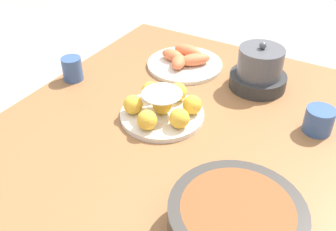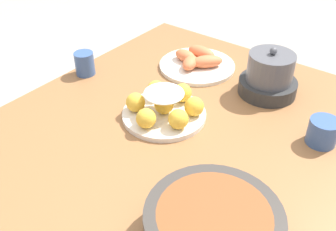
# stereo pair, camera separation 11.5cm
# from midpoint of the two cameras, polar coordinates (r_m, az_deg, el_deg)

# --- Properties ---
(dining_table) EXTENTS (1.29, 1.06, 0.77)m
(dining_table) POSITION_cam_midpoint_polar(r_m,az_deg,el_deg) (1.20, 3.35, -6.66)
(dining_table) COLOR #936038
(dining_table) RESTS_ON ground_plane
(cake_plate) EXTENTS (0.26, 0.26, 0.10)m
(cake_plate) POSITION_cam_midpoint_polar(r_m,az_deg,el_deg) (1.20, 2.26, 1.14)
(cake_plate) COLOR silver
(cake_plate) RESTS_ON dining_table
(serving_bowl) EXTENTS (0.29, 0.29, 0.09)m
(serving_bowl) POSITION_cam_midpoint_polar(r_m,az_deg,el_deg) (0.86, 10.51, -15.82)
(serving_bowl) COLOR #3D3833
(serving_bowl) RESTS_ON dining_table
(seafood_platter) EXTENTS (0.28, 0.28, 0.06)m
(seafood_platter) POSITION_cam_midpoint_polar(r_m,az_deg,el_deg) (1.48, 6.52, 7.64)
(seafood_platter) COLOR silver
(seafood_platter) RESTS_ON dining_table
(cup_near) EXTENTS (0.07, 0.07, 0.08)m
(cup_near) POSITION_cam_midpoint_polar(r_m,az_deg,el_deg) (1.44, -9.77, 7.38)
(cup_near) COLOR #38568E
(cup_near) RESTS_ON dining_table
(cup_far) EXTENTS (0.08, 0.08, 0.08)m
(cup_far) POSITION_cam_midpoint_polar(r_m,az_deg,el_deg) (1.20, 24.15, -2.28)
(cup_far) COLOR #38568E
(cup_far) RESTS_ON dining_table
(warming_pot) EXTENTS (0.19, 0.19, 0.17)m
(warming_pot) POSITION_cam_midpoint_polar(r_m,az_deg,el_deg) (1.35, 16.86, 5.38)
(warming_pot) COLOR #2D2D2D
(warming_pot) RESTS_ON dining_table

